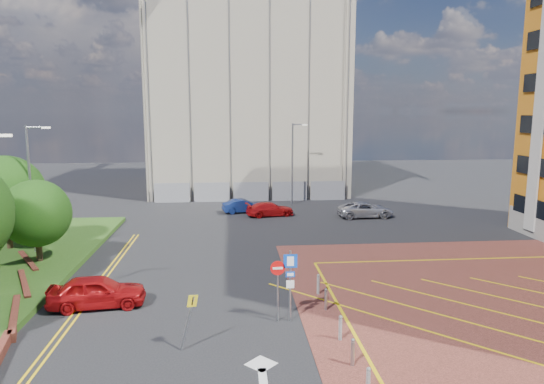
{
  "coord_description": "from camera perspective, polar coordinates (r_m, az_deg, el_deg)",
  "views": [
    {
      "loc": [
        -2.0,
        -19.02,
        9.13
      ],
      "look_at": [
        -0.1,
        3.24,
        5.41
      ],
      "focal_mm": 32.0,
      "sensor_mm": 36.0,
      "label": 1
    }
  ],
  "objects": [
    {
      "name": "car_silver_back",
      "position": [
        43.06,
        10.92,
        -2.04
      ],
      "size": [
        4.92,
        2.41,
        1.34
      ],
      "primitive_type": "imported",
      "rotation": [
        0.0,
        0.0,
        1.61
      ],
      "color": "#AEADB5",
      "rests_on": "ground"
    },
    {
      "name": "car_red_back",
      "position": [
        42.78,
        -0.23,
        -2.02
      ],
      "size": [
        4.49,
        2.53,
        1.23
      ],
      "primitive_type": "imported",
      "rotation": [
        0.0,
        0.0,
        1.77
      ],
      "color": "#B30F11",
      "rests_on": "ground"
    },
    {
      "name": "lamp_back",
      "position": [
        47.65,
        2.5,
        3.7
      ],
      "size": [
        1.53,
        0.16,
        8.0
      ],
      "color": "#9EA0A8",
      "rests_on": "ground"
    },
    {
      "name": "construction_fence",
      "position": [
        49.78,
        -1.34,
        0.06
      ],
      "size": [
        21.6,
        0.06,
        2.0
      ],
      "primitive_type": "cube",
      "color": "gray",
      "rests_on": "ground"
    },
    {
      "name": "sign_cluster",
      "position": [
        21.38,
        1.61,
        -10.16
      ],
      "size": [
        1.17,
        0.12,
        3.2
      ],
      "color": "#9EA0A8",
      "rests_on": "ground"
    },
    {
      "name": "lamp_left_far",
      "position": [
        33.72,
        -26.43,
        0.84
      ],
      "size": [
        1.53,
        0.16,
        8.0
      ],
      "color": "#9EA0A8",
      "rests_on": "grass_bed"
    },
    {
      "name": "retaining_wall",
      "position": [
        24.86,
        -28.45,
        -12.79
      ],
      "size": [
        6.06,
        20.33,
        0.4
      ],
      "color": "brown",
      "rests_on": "ground"
    },
    {
      "name": "bollard_row",
      "position": [
        19.87,
        8.49,
        -16.5
      ],
      "size": [
        0.14,
        11.14,
        0.9
      ],
      "color": "#9EA0A8",
      "rests_on": "forecourt"
    },
    {
      "name": "tree_d",
      "position": [
        35.55,
        -28.87,
        -0.24
      ],
      "size": [
        5.0,
        5.0,
        6.08
      ],
      "color": "#3D2B1C",
      "rests_on": "grass_bed"
    },
    {
      "name": "ground",
      "position": [
        21.2,
        1.07,
        -16.06
      ],
      "size": [
        140.0,
        140.0,
        0.0
      ],
      "primitive_type": "plane",
      "color": "black",
      "rests_on": "ground"
    },
    {
      "name": "car_red_left",
      "position": [
        24.71,
        -19.88,
        -10.94
      ],
      "size": [
        4.61,
        2.27,
        1.51
      ],
      "primitive_type": "imported",
      "rotation": [
        0.0,
        0.0,
        1.68
      ],
      "color": "#A30E10",
      "rests_on": "ground"
    },
    {
      "name": "car_blue_back",
      "position": [
        44.29,
        -3.42,
        -1.64
      ],
      "size": [
        3.96,
        2.04,
        1.24
      ],
      "primitive_type": "imported",
      "rotation": [
        0.0,
        0.0,
        1.77
      ],
      "color": "navy",
      "rests_on": "ground"
    },
    {
      "name": "tree_c",
      "position": [
        31.78,
        -26.0,
        -2.28
      ],
      "size": [
        4.0,
        4.0,
        4.9
      ],
      "color": "#3D2B1C",
      "rests_on": "grass_bed"
    },
    {
      "name": "warning_sign",
      "position": [
        19.4,
        -9.71,
        -14.07
      ],
      "size": [
        0.74,
        0.42,
        2.25
      ],
      "color": "#9EA0A8",
      "rests_on": "ground"
    },
    {
      "name": "construction_building",
      "position": [
        59.09,
        -2.97,
        11.26
      ],
      "size": [
        21.2,
        19.2,
        22.0
      ],
      "primitive_type": "cube",
      "color": "#9D9580",
      "rests_on": "ground"
    }
  ]
}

